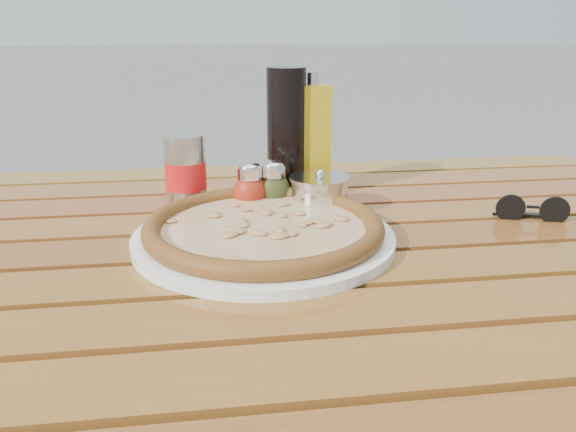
{
  "coord_description": "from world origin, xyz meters",
  "views": [
    {
      "loc": [
        -0.1,
        -0.72,
        1.04
      ],
      "look_at": [
        0.0,
        0.02,
        0.78
      ],
      "focal_mm": 35.0,
      "sensor_mm": 36.0,
      "label": 1
    }
  ],
  "objects": [
    {
      "name": "sunglasses",
      "position": [
        0.38,
        0.04,
        0.77
      ],
      "size": [
        0.11,
        0.05,
        0.04
      ],
      "rotation": [
        0.0,
        0.0,
        -0.31
      ],
      "color": "black",
      "rests_on": "table"
    },
    {
      "name": "pepper_shaker",
      "position": [
        -0.04,
        0.14,
        0.79
      ],
      "size": [
        0.06,
        0.06,
        0.08
      ],
      "rotation": [
        0.0,
        0.0,
        -0.08
      ],
      "color": "#B12A14",
      "rests_on": "table"
    },
    {
      "name": "dark_bottle",
      "position": [
        0.02,
        0.22,
        0.86
      ],
      "size": [
        0.09,
        0.09,
        0.22
      ],
      "primitive_type": "cylinder",
      "rotation": [
        0.0,
        0.0,
        0.42
      ],
      "color": "black",
      "rests_on": "table"
    },
    {
      "name": "olive_oil_cruet",
      "position": [
        0.07,
        0.23,
        0.85
      ],
      "size": [
        0.06,
        0.06,
        0.21
      ],
      "rotation": [
        0.0,
        0.0,
        0.07
      ],
      "color": "#B19112",
      "rests_on": "table"
    },
    {
      "name": "soda_can",
      "position": [
        -0.15,
        0.18,
        0.81
      ],
      "size": [
        0.09,
        0.09,
        0.12
      ],
      "rotation": [
        0.0,
        0.0,
        0.36
      ],
      "color": "silver",
      "rests_on": "table"
    },
    {
      "name": "table",
      "position": [
        0.0,
        -0.0,
        0.67
      ],
      "size": [
        1.4,
        0.9,
        0.75
      ],
      "color": "#32180B",
      "rests_on": "ground"
    },
    {
      "name": "oregano_shaker",
      "position": [
        -0.01,
        0.15,
        0.79
      ],
      "size": [
        0.07,
        0.07,
        0.08
      ],
      "rotation": [
        0.0,
        0.0,
        0.41
      ],
      "color": "#3A4019",
      "rests_on": "table"
    },
    {
      "name": "pizza",
      "position": [
        -0.04,
        0.0,
        0.77
      ],
      "size": [
        0.4,
        0.4,
        0.03
      ],
      "rotation": [
        0.0,
        0.0,
        -0.26
      ],
      "color": "beige",
      "rests_on": "plate"
    },
    {
      "name": "parmesan_tin",
      "position": [
        0.06,
        0.12,
        0.78
      ],
      "size": [
        0.12,
        0.12,
        0.07
      ],
      "rotation": [
        0.0,
        0.0,
        0.27
      ],
      "color": "silver",
      "rests_on": "table"
    },
    {
      "name": "plate",
      "position": [
        -0.04,
        0.0,
        0.76
      ],
      "size": [
        0.39,
        0.39,
        0.01
      ],
      "primitive_type": "cylinder",
      "rotation": [
        0.0,
        0.0,
        -0.08
      ],
      "color": "white",
      "rests_on": "table"
    }
  ]
}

